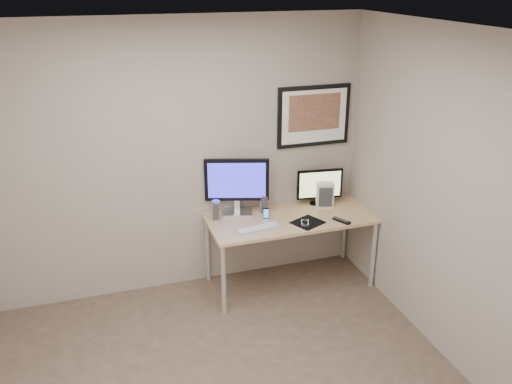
% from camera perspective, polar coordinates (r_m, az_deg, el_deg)
% --- Properties ---
extents(room, '(3.60, 3.60, 3.60)m').
position_cam_1_polar(room, '(3.82, -5.08, 2.44)').
color(room, white).
rests_on(room, ground).
extents(desk, '(1.60, 0.70, 0.73)m').
position_cam_1_polar(desk, '(5.27, 3.64, -3.29)').
color(desk, '#9F854D').
rests_on(desk, floor).
extents(framed_art, '(0.75, 0.04, 0.60)m').
position_cam_1_polar(framed_art, '(5.36, 6.10, 7.97)').
color(framed_art, black).
rests_on(framed_art, room).
extents(monitor_large, '(0.60, 0.27, 0.56)m').
position_cam_1_polar(monitor_large, '(5.19, -2.03, 0.86)').
color(monitor_large, silver).
rests_on(monitor_large, desk).
extents(monitor_tv, '(0.47, 0.13, 0.37)m').
position_cam_1_polar(monitor_tv, '(5.49, 6.72, 0.66)').
color(monitor_tv, black).
rests_on(monitor_tv, desk).
extents(speaker_left, '(0.09, 0.09, 0.20)m').
position_cam_1_polar(speaker_left, '(5.15, -4.23, -1.95)').
color(speaker_left, silver).
rests_on(speaker_left, desk).
extents(speaker_right, '(0.08, 0.08, 0.20)m').
position_cam_1_polar(speaker_right, '(5.29, 0.77, -1.19)').
color(speaker_right, silver).
rests_on(speaker_right, desk).
extents(phone_dock, '(0.07, 0.07, 0.13)m').
position_cam_1_polar(phone_dock, '(5.14, 1.05, -2.34)').
color(phone_dock, black).
rests_on(phone_dock, desk).
extents(keyboard, '(0.43, 0.17, 0.01)m').
position_cam_1_polar(keyboard, '(5.00, 0.24, -3.81)').
color(keyboard, '#B7B7BC').
rests_on(keyboard, desk).
extents(mousepad, '(0.35, 0.33, 0.00)m').
position_cam_1_polar(mousepad, '(5.14, 5.47, -3.21)').
color(mousepad, black).
rests_on(mousepad, desk).
extents(mouse, '(0.10, 0.13, 0.04)m').
position_cam_1_polar(mouse, '(5.10, 5.18, -3.18)').
color(mouse, black).
rests_on(mouse, mousepad).
extents(remote, '(0.13, 0.19, 0.02)m').
position_cam_1_polar(remote, '(5.20, 9.00, -2.98)').
color(remote, black).
rests_on(remote, desk).
extents(fan_unit, '(0.20, 0.17, 0.26)m').
position_cam_1_polar(fan_unit, '(5.45, 7.25, -0.30)').
color(fan_unit, silver).
rests_on(fan_unit, desk).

